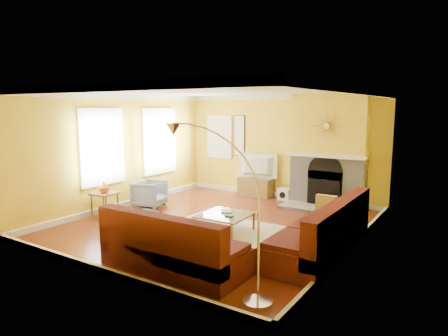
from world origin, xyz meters
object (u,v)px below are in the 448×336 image
Objects in this scene: coffee_table at (224,223)px; side_table at (105,205)px; arc_lamp at (217,212)px; media_console at (256,187)px; armchair at (150,194)px; sectional_sofa at (248,222)px.

side_table is at bearing -169.88° from coffee_table.
arc_lamp is (4.11, -1.70, 0.81)m from side_table.
media_console is 4.02m from side_table.
armchair is 0.32× the size of arc_lamp.
armchair is at bearing 164.93° from coffee_table.
armchair is (-3.40, 1.20, -0.13)m from sectional_sofa.
side_table is at bearing 180.00° from sectional_sofa.
media_console is at bearing 113.57° from arc_lamp.
armchair is 4.93m from arc_lamp.
coffee_table is 2.70m from armchair.
media_console is at bearing 116.57° from sectional_sofa.
arc_lamp is (2.31, -5.30, 0.83)m from media_console.
armchair reaches higher than side_table.
sectional_sofa is 1.71× the size of arc_lamp.
media_console is 1.31× the size of armchair.
media_console is at bearing 107.88° from coffee_table.
sectional_sofa is 3.61m from armchair.
armchair is at bearing 160.56° from sectional_sofa.
coffee_table is 1.00× the size of media_console.
coffee_table is at bearing -120.70° from armchair.
side_table is 0.25× the size of arc_lamp.
sectional_sofa is 4.03m from media_console.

